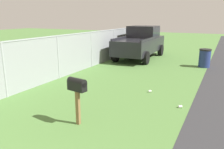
% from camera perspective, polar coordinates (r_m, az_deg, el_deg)
% --- Properties ---
extents(mailbox, '(0.28, 0.53, 1.23)m').
position_cam_1_polar(mailbox, '(5.67, -8.78, -3.32)').
color(mailbox, brown).
rests_on(mailbox, ground).
extents(pickup_truck, '(5.26, 2.27, 2.09)m').
position_cam_1_polar(pickup_truck, '(15.21, 7.31, 8.30)').
color(pickup_truck, black).
rests_on(pickup_truck, ground).
extents(trash_bin, '(0.63, 0.63, 1.00)m').
position_cam_1_polar(trash_bin, '(13.31, 22.31, 3.86)').
color(trash_bin, navy).
rests_on(trash_bin, ground).
extents(fence_section, '(19.34, 0.07, 1.91)m').
position_cam_1_polar(fence_section, '(11.30, -8.94, 5.77)').
color(fence_section, '#9EA3A8').
rests_on(fence_section, ground).
extents(litter_cup_midfield_b, '(0.12, 0.13, 0.08)m').
position_cam_1_polar(litter_cup_midfield_b, '(8.41, 9.54, -4.16)').
color(litter_cup_midfield_b, white).
rests_on(litter_cup_midfield_b, ground).
extents(litter_cup_far_scatter, '(0.12, 0.13, 0.08)m').
position_cam_1_polar(litter_cup_far_scatter, '(7.23, 16.82, -7.74)').
color(litter_cup_far_scatter, white).
rests_on(litter_cup_far_scatter, ground).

